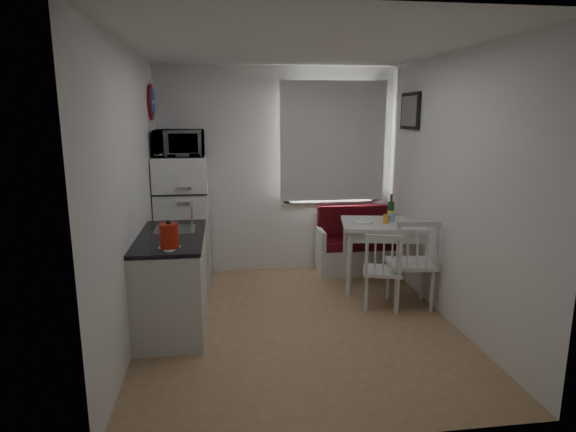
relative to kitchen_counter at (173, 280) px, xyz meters
name	(u,v)px	position (x,y,z in m)	size (l,w,h in m)	color
floor	(298,323)	(1.20, -0.16, -0.46)	(3.00, 3.50, 0.02)	#9A7B52
ceiling	(299,46)	(1.20, -0.16, 2.14)	(3.00, 3.50, 0.02)	white
wall_back	(277,171)	(1.20, 1.59, 0.84)	(3.00, 0.02, 2.60)	white
wall_front	(347,242)	(1.20, -1.91, 0.84)	(3.00, 0.02, 2.60)	white
wall_left	(132,197)	(-0.30, -0.16, 0.84)	(0.02, 3.50, 2.60)	white
wall_right	(452,190)	(2.70, -0.16, 0.84)	(0.02, 3.50, 2.60)	white
window	(332,145)	(1.90, 1.56, 1.17)	(1.22, 0.06, 1.47)	silver
curtain	(333,142)	(1.90, 1.49, 1.22)	(1.35, 0.02, 1.50)	silver
kitchen_counter	(173,280)	(0.00, 0.00, 0.00)	(0.62, 1.32, 1.16)	silver
wall_sign	(152,102)	(-0.27, 1.29, 1.69)	(0.40, 0.40, 0.03)	#1B3CA5
picture_frame	(410,111)	(2.67, 0.94, 1.59)	(0.04, 0.52, 0.42)	black
bench	(362,250)	(2.28, 1.35, -0.18)	(1.18, 0.45, 0.84)	silver
dining_table	(388,230)	(2.39, 0.71, 0.25)	(1.17, 0.92, 0.79)	silver
chair_left	(385,263)	(2.14, 0.05, 0.06)	(0.48, 0.48, 0.45)	silver
chair_right	(415,254)	(2.45, 0.04, 0.15)	(0.50, 0.48, 0.52)	silver
fridge	(183,220)	(0.02, 1.24, 0.31)	(0.61, 0.61, 1.53)	white
microwave	(179,143)	(0.02, 1.19, 1.23)	(0.56, 0.38, 0.31)	white
kettle	(169,236)	(0.05, -0.54, 0.57)	(0.19, 0.19, 0.25)	red
wine_bottle	(391,207)	(2.45, 0.81, 0.49)	(0.08, 0.08, 0.31)	#15441A
drinking_glass_orange	(386,219)	(2.34, 0.66, 0.39)	(0.06, 0.06, 0.10)	orange
drinking_glass_blue	(392,217)	(2.45, 0.76, 0.38)	(0.06, 0.06, 0.10)	#85B1E3
plate	(363,222)	(2.09, 0.73, 0.34)	(0.23, 0.23, 0.02)	white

